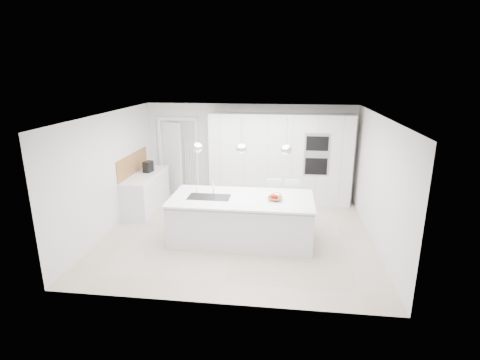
# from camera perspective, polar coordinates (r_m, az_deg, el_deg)

# --- Properties ---
(floor) EXTENTS (5.50, 5.50, 0.00)m
(floor) POSITION_cam_1_polar(r_m,az_deg,el_deg) (8.02, -0.27, -8.16)
(floor) COLOR #BFAB98
(floor) RESTS_ON ground
(wall_back) EXTENTS (5.50, 0.00, 5.50)m
(wall_back) POSITION_cam_1_polar(r_m,az_deg,el_deg) (10.00, 1.55, 4.37)
(wall_back) COLOR silver
(wall_back) RESTS_ON ground
(wall_left) EXTENTS (0.00, 5.00, 5.00)m
(wall_left) POSITION_cam_1_polar(r_m,az_deg,el_deg) (8.38, -19.27, 1.06)
(wall_left) COLOR silver
(wall_left) RESTS_ON ground
(ceiling) EXTENTS (5.50, 5.50, 0.00)m
(ceiling) POSITION_cam_1_polar(r_m,az_deg,el_deg) (7.34, -0.29, 9.87)
(ceiling) COLOR white
(ceiling) RESTS_ON wall_back
(tall_cabinets) EXTENTS (3.60, 0.60, 2.30)m
(tall_cabinets) POSITION_cam_1_polar(r_m,az_deg,el_deg) (9.69, 6.09, 3.27)
(tall_cabinets) COLOR silver
(tall_cabinets) RESTS_ON floor
(oven_stack) EXTENTS (0.62, 0.04, 1.05)m
(oven_stack) POSITION_cam_1_polar(r_m,az_deg,el_deg) (9.37, 11.61, 3.84)
(oven_stack) COLOR #A5A5A8
(oven_stack) RESTS_ON tall_cabinets
(doorway_frame) EXTENTS (1.11, 0.08, 2.13)m
(doorway_frame) POSITION_cam_1_polar(r_m,az_deg,el_deg) (10.39, -9.27, 3.34)
(doorway_frame) COLOR white
(doorway_frame) RESTS_ON floor
(hallway_door) EXTENTS (0.76, 0.38, 2.00)m
(hallway_door) POSITION_cam_1_polar(r_m,az_deg,el_deg) (10.42, -10.66, 3.19)
(hallway_door) COLOR white
(hallway_door) RESTS_ON floor
(radiator) EXTENTS (0.32, 0.04, 1.40)m
(radiator) POSITION_cam_1_polar(r_m,az_deg,el_deg) (10.33, -7.53, 2.34)
(radiator) COLOR white
(radiator) RESTS_ON floor
(left_base_cabinets) EXTENTS (0.60, 1.80, 0.86)m
(left_base_cabinets) POSITION_cam_1_polar(r_m,az_deg,el_deg) (9.54, -14.09, -1.83)
(left_base_cabinets) COLOR silver
(left_base_cabinets) RESTS_ON floor
(left_worktop) EXTENTS (0.62, 1.82, 0.04)m
(left_worktop) POSITION_cam_1_polar(r_m,az_deg,el_deg) (9.41, -14.28, 0.77)
(left_worktop) COLOR white
(left_worktop) RESTS_ON left_base_cabinets
(oak_backsplash) EXTENTS (0.02, 1.80, 0.50)m
(oak_backsplash) POSITION_cam_1_polar(r_m,az_deg,el_deg) (9.46, -16.02, 2.40)
(oak_backsplash) COLOR #9C6D40
(oak_backsplash) RESTS_ON wall_left
(island_base) EXTENTS (2.80, 1.20, 0.86)m
(island_base) POSITION_cam_1_polar(r_m,az_deg,el_deg) (7.57, 0.20, -6.18)
(island_base) COLOR silver
(island_base) RESTS_ON floor
(island_worktop) EXTENTS (2.84, 1.40, 0.04)m
(island_worktop) POSITION_cam_1_polar(r_m,az_deg,el_deg) (7.45, 0.25, -2.84)
(island_worktop) COLOR white
(island_worktop) RESTS_ON island_base
(island_sink) EXTENTS (0.84, 0.44, 0.18)m
(island_sink) POSITION_cam_1_polar(r_m,az_deg,el_deg) (7.53, -4.73, -3.18)
(island_sink) COLOR #3F3F42
(island_sink) RESTS_ON island_worktop
(island_tap) EXTENTS (0.02, 0.02, 0.30)m
(island_tap) POSITION_cam_1_polar(r_m,az_deg,el_deg) (7.63, -4.10, -1.07)
(island_tap) COLOR white
(island_tap) RESTS_ON island_worktop
(pendant_left) EXTENTS (0.20, 0.20, 0.20)m
(pendant_left) POSITION_cam_1_polar(r_m,az_deg,el_deg) (7.28, -6.47, 4.92)
(pendant_left) COLOR white
(pendant_left) RESTS_ON ceiling
(pendant_mid) EXTENTS (0.20, 0.20, 0.20)m
(pendant_mid) POSITION_cam_1_polar(r_m,az_deg,el_deg) (7.13, 0.21, 4.79)
(pendant_mid) COLOR white
(pendant_mid) RESTS_ON ceiling
(pendant_right) EXTENTS (0.20, 0.20, 0.20)m
(pendant_right) POSITION_cam_1_polar(r_m,az_deg,el_deg) (7.08, 7.07, 4.58)
(pendant_right) COLOR white
(pendant_right) RESTS_ON ceiling
(fruit_bowl) EXTENTS (0.35, 0.35, 0.07)m
(fruit_bowl) POSITION_cam_1_polar(r_m,az_deg,el_deg) (7.32, 5.35, -2.82)
(fruit_bowl) COLOR #9C6D40
(fruit_bowl) RESTS_ON island_worktop
(espresso_machine) EXTENTS (0.22, 0.29, 0.27)m
(espresso_machine) POSITION_cam_1_polar(r_m,az_deg,el_deg) (9.54, -13.82, 1.99)
(espresso_machine) COLOR black
(espresso_machine) RESTS_ON left_worktop
(bar_stool_left) EXTENTS (0.46, 0.55, 1.03)m
(bar_stool_left) POSITION_cam_1_polar(r_m,az_deg,el_deg) (8.29, 5.04, -3.55)
(bar_stool_left) COLOR white
(bar_stool_left) RESTS_ON floor
(bar_stool_right) EXTENTS (0.36, 0.49, 1.04)m
(bar_stool_right) POSITION_cam_1_polar(r_m,az_deg,el_deg) (8.27, 7.81, -3.68)
(bar_stool_right) COLOR white
(bar_stool_right) RESTS_ON floor
(apple_a) EXTENTS (0.09, 0.09, 0.09)m
(apple_a) POSITION_cam_1_polar(r_m,az_deg,el_deg) (7.28, 5.47, -2.61)
(apple_a) COLOR #A3040E
(apple_a) RESTS_ON fruit_bowl
(apple_b) EXTENTS (0.09, 0.09, 0.09)m
(apple_b) POSITION_cam_1_polar(r_m,az_deg,el_deg) (7.33, 5.07, -2.47)
(apple_b) COLOR #A3040E
(apple_b) RESTS_ON fruit_bowl
(apple_c) EXTENTS (0.08, 0.08, 0.08)m
(apple_c) POSITION_cam_1_polar(r_m,az_deg,el_deg) (7.32, 5.00, -2.54)
(apple_c) COLOR #A3040E
(apple_c) RESTS_ON fruit_bowl
(apple_extra_3) EXTENTS (0.08, 0.08, 0.08)m
(apple_extra_3) POSITION_cam_1_polar(r_m,az_deg,el_deg) (7.32, 5.19, -2.53)
(apple_extra_3) COLOR #A3040E
(apple_extra_3) RESTS_ON fruit_bowl
(banana_bunch) EXTENTS (0.23, 0.17, 0.21)m
(banana_bunch) POSITION_cam_1_polar(r_m,az_deg,el_deg) (7.31, 5.54, -2.19)
(banana_bunch) COLOR gold
(banana_bunch) RESTS_ON fruit_bowl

